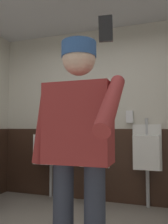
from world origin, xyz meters
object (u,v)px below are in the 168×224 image
object	(u,v)px
urinal_right	(147,151)
soap_dispenser	(130,117)
cell_phone	(106,29)
urinal_left	(49,148)
urinal_middle	(94,150)
person	(78,142)

from	to	relation	value
urinal_right	soap_dispenser	xyz separation A→B (m)	(-0.24, 0.12, 0.49)
urinal_right	cell_phone	xyz separation A→B (m)	(-0.04, -2.34, 0.75)
urinal_left	urinal_middle	distance (m)	0.75
cell_phone	soap_dispenser	size ratio (longest dim) A/B	0.61
urinal_left	soap_dispenser	distance (m)	1.36
urinal_right	cell_phone	bearing A→B (deg)	-90.99
urinal_middle	person	size ratio (longest dim) A/B	0.73
soap_dispenser	cell_phone	bearing A→B (deg)	-85.36
urinal_middle	urinal_right	xyz separation A→B (m)	(0.75, 0.00, 0.00)
cell_phone	urinal_left	bearing A→B (deg)	115.37
person	cell_phone	world-z (taller)	person
urinal_left	urinal_right	bearing A→B (deg)	0.00
urinal_middle	cell_phone	xyz separation A→B (m)	(0.71, -2.34, 0.75)
urinal_left	soap_dispenser	world-z (taller)	soap_dispenser
urinal_left	cell_phone	distance (m)	2.86
cell_phone	soap_dispenser	world-z (taller)	cell_phone
urinal_middle	cell_phone	size ratio (longest dim) A/B	11.27
urinal_left	cell_phone	bearing A→B (deg)	-58.05
urinal_middle	person	world-z (taller)	person
urinal_left	urinal_middle	bearing A→B (deg)	0.00
urinal_middle	cell_phone	bearing A→B (deg)	-73.14
urinal_right	person	distance (m)	1.88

